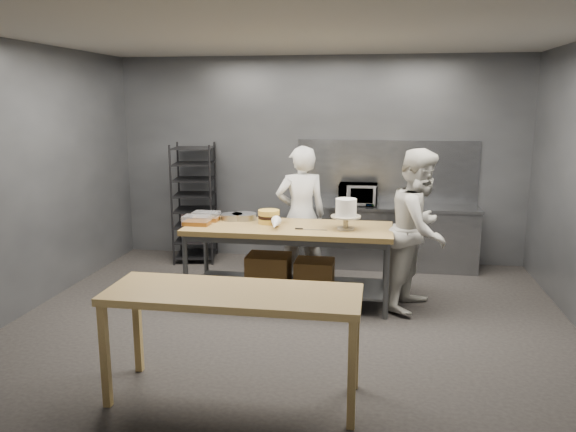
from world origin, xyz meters
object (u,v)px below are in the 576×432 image
Objects in this scene: microwave at (358,194)px; frosted_cake_stand at (346,210)px; near_counter at (233,301)px; chef_right at (419,230)px; work_table at (288,255)px; chef_behind at (301,215)px; speed_rack at (195,204)px; layer_cake at (269,217)px.

frosted_cake_stand is (-0.07, -1.70, 0.09)m from microwave.
microwave is 1.70m from frosted_cake_stand.
microwave is (0.82, 3.91, 0.24)m from near_counter.
chef_right is 3.40× the size of microwave.
work_table is at bearing 174.41° from frosted_cake_stand.
chef_right is (1.45, -0.70, 0.02)m from chef_behind.
chef_behind is at bearing -25.30° from speed_rack.
microwave is at bearing 48.23° from chef_right.
layer_cake is at bearing -45.63° from speed_rack.
chef_behind is (1.71, -0.81, 0.04)m from speed_rack.
chef_right is at bearing 7.54° from frosted_cake_stand.
near_counter is 3.69× the size of microwave.
chef_behind is at bearing 127.66° from frosted_cake_stand.
speed_rack is at bearing -178.10° from microwave.
microwave is (0.70, 0.89, 0.15)m from chef_behind.
layer_cake is (-0.25, 0.11, 0.43)m from work_table.
work_table is 2.28m from near_counter.
chef_behind is at bearing 64.72° from layer_cake.
speed_rack is at bearing 112.62° from near_counter.
layer_cake is at bearing 110.59° from chef_right.
layer_cake is (-1.00, -1.52, -0.05)m from microwave.
speed_rack is 2.42m from microwave.
frosted_cake_stand is (0.74, 2.20, 0.33)m from near_counter.
chef_behind is 1.62m from chef_right.
chef_right is 0.86m from frosted_cake_stand.
work_table is at bearing -114.46° from microwave.
microwave is (2.41, 0.08, 0.19)m from speed_rack.
microwave is 2.14× the size of layer_cake.
work_table is 0.88m from frosted_cake_stand.
chef_right is at bearing 136.13° from chef_behind.
work_table is at bearing -43.04° from speed_rack.
near_counter is 5.66× the size of frosted_cake_stand.
work_table is 0.82m from chef_behind.
chef_right is 5.21× the size of frosted_cake_stand.
chef_right reaches higher than layer_cake.
microwave is (-0.76, 1.59, 0.13)m from chef_right.
work_table is at bearing -23.82° from layer_cake.
frosted_cake_stand is at bearing -10.87° from layer_cake.
near_counter is at bearing -67.38° from speed_rack.
microwave reaches higher than work_table.
frosted_cake_stand is 1.40× the size of layer_cake.
microwave is at bearing 65.54° from work_table.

